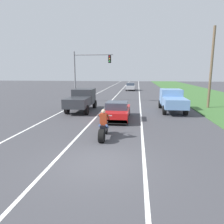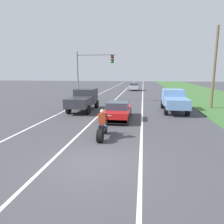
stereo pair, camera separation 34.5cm
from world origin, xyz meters
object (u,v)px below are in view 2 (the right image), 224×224
at_px(sports_car_red, 118,111).
at_px(traffic_light_mast_near, 89,69).
at_px(pickup_truck_right_shoulder_light_blue, 174,100).
at_px(distant_car_far_ahead, 134,87).
at_px(pickup_truck_left_lane_dark_grey, 83,99).
at_px(motorcycle_with_rider, 102,128).

xyz_separation_m(sports_car_red, traffic_light_mast_near, (-4.61, 9.27, 3.38)).
bearing_deg(sports_car_red, pickup_truck_right_shoulder_light_blue, 39.53).
relative_size(sports_car_red, distant_car_far_ahead, 1.07).
bearing_deg(pickup_truck_left_lane_dark_grey, traffic_light_mast_near, 99.06).
distance_m(motorcycle_with_rider, sports_car_red, 4.80).
xyz_separation_m(motorcycle_with_rider, traffic_light_mast_near, (-4.35, 14.06, 3.41)).
relative_size(sports_car_red, traffic_light_mast_near, 0.72).
bearing_deg(motorcycle_with_rider, traffic_light_mast_near, 107.21).
bearing_deg(distant_car_far_ahead, pickup_truck_right_shoulder_light_blue, -78.56).
bearing_deg(traffic_light_mast_near, pickup_truck_left_lane_dark_grey, -80.94).
height_order(sports_car_red, distant_car_far_ahead, distant_car_far_ahead).
xyz_separation_m(motorcycle_with_rider, sports_car_red, (0.25, 4.79, 0.04)).
distance_m(motorcycle_with_rider, traffic_light_mast_near, 15.11).
bearing_deg(pickup_truck_left_lane_dark_grey, distant_car_far_ahead, 80.86).
distance_m(pickup_truck_right_shoulder_light_blue, distant_car_far_ahead, 23.08).
xyz_separation_m(pickup_truck_right_shoulder_light_blue, traffic_light_mast_near, (-9.30, 5.40, 2.90)).
relative_size(pickup_truck_left_lane_dark_grey, distant_car_far_ahead, 1.20).
xyz_separation_m(pickup_truck_left_lane_dark_grey, distant_car_far_ahead, (3.75, 23.31, -0.33)).
xyz_separation_m(sports_car_red, distant_car_far_ahead, (0.11, 26.49, 0.14)).
height_order(sports_car_red, pickup_truck_right_shoulder_light_blue, pickup_truck_right_shoulder_light_blue).
distance_m(sports_car_red, distant_car_far_ahead, 26.49).
height_order(pickup_truck_left_lane_dark_grey, pickup_truck_right_shoulder_light_blue, same).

